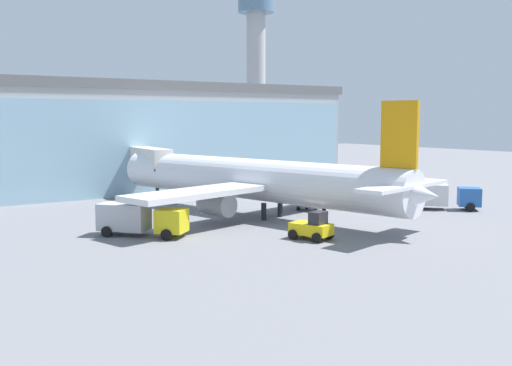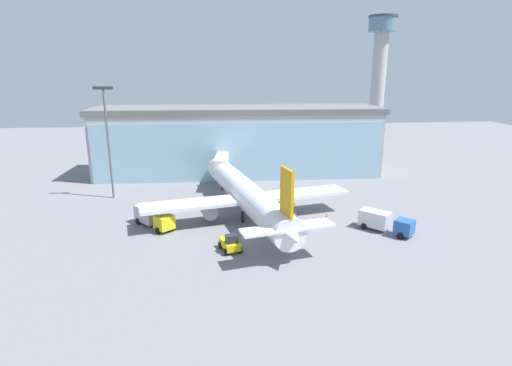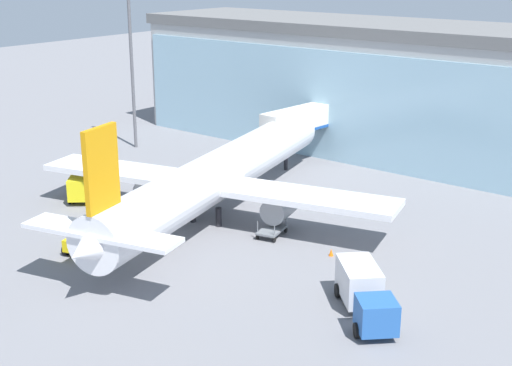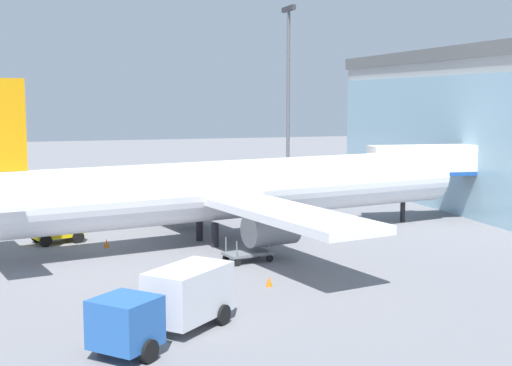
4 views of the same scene
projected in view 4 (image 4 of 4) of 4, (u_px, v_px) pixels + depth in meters
The scene contains 10 objects.
ground at pixel (110, 251), 46.29m from camera, with size 240.00×240.00×0.00m, color slate.
jet_bridge at pixel (451, 162), 57.57m from camera, with size 3.58×13.72×6.10m.
apron_light_mast at pixel (288, 84), 73.04m from camera, with size 3.20×0.40×19.08m.
airplane at pixel (235, 190), 49.19m from camera, with size 31.55×38.67×11.02m.
catering_truck at pixel (164, 196), 61.51m from camera, with size 6.36×7.02×2.65m.
fuel_truck at pixel (170, 302), 29.64m from camera, with size 6.57×6.85×2.65m.
baggage_cart at pixel (248, 254), 43.20m from camera, with size 2.12×3.06×1.50m.
pushback_tug at pixel (56, 229), 48.78m from camera, with size 2.93×3.58×2.30m.
safety_cone_nose at pixel (107, 243), 47.36m from camera, with size 0.36×0.36×0.55m, color orange.
safety_cone_wingtip at pixel (269, 281), 37.58m from camera, with size 0.36×0.36×0.55m, color orange.
Camera 4 is at (46.18, -4.59, 9.95)m, focal length 50.00 mm.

